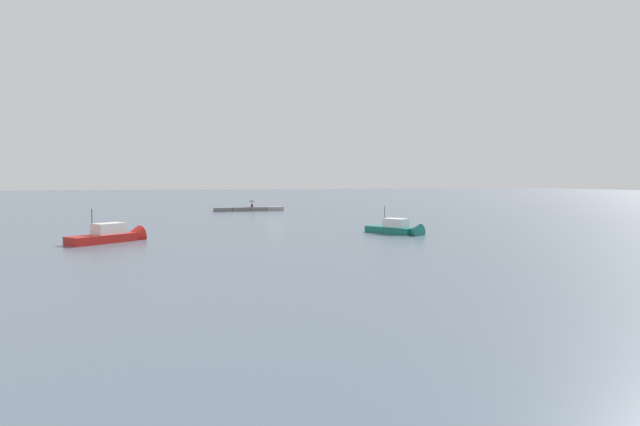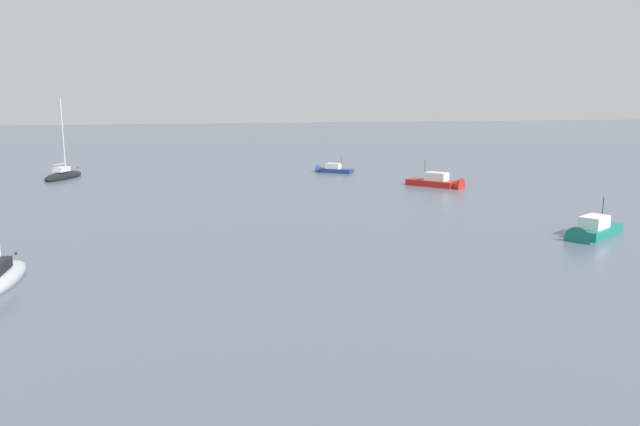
{
  "view_description": "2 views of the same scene",
  "coord_description": "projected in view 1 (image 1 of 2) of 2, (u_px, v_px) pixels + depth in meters",
  "views": [
    {
      "loc": [
        17.33,
        72.27,
        5.53
      ],
      "look_at": [
        3.01,
        29.04,
        2.67
      ],
      "focal_mm": 29.12,
      "sensor_mm": 36.0,
      "label": 1
    },
    {
      "loc": [
        -43.15,
        55.86,
        9.97
      ],
      "look_at": [
        -1.14,
        43.47,
        1.79
      ],
      "focal_mm": 33.22,
      "sensor_mm": 36.0,
      "label": 2
    }
  ],
  "objects": [
    {
      "name": "umbrella_open_black",
      "position": [
        252.0,
        201.0,
        94.19
      ],
      "size": [
        1.18,
        1.18,
        1.26
      ],
      "color": "black",
      "rests_on": "seawall_pier"
    },
    {
      "name": "motorboat_red_near",
      "position": [
        113.0,
        237.0,
        46.88
      ],
      "size": [
        6.8,
        5.83,
        3.88
      ],
      "rotation": [
        0.0,
        0.0,
        2.21
      ],
      "color": "red",
      "rests_on": "ground_plane"
    },
    {
      "name": "seawall_pier",
      "position": [
        249.0,
        209.0,
        94.17
      ],
      "size": [
        12.64,
        1.73,
        0.69
      ],
      "color": "gray",
      "rests_on": "ground_plane"
    },
    {
      "name": "motorboat_teal_far",
      "position": [
        399.0,
        230.0,
        53.78
      ],
      "size": [
        4.68,
        6.53,
        3.57
      ],
      "rotation": [
        0.0,
        0.0,
        0.49
      ],
      "color": "#197266",
      "rests_on": "ground_plane"
    },
    {
      "name": "ground_plane",
      "position": [
        276.0,
        219.0,
        74.25
      ],
      "size": [
        500.0,
        500.0,
        0.0
      ],
      "primitive_type": "plane",
      "color": "slate"
    },
    {
      "name": "person_seated_maroon_left",
      "position": [
        252.0,
        206.0,
        94.24
      ],
      "size": [
        0.45,
        0.64,
        0.73
      ],
      "rotation": [
        0.0,
        0.0,
        -0.11
      ],
      "color": "#1E2333",
      "rests_on": "seawall_pier"
    }
  ]
}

